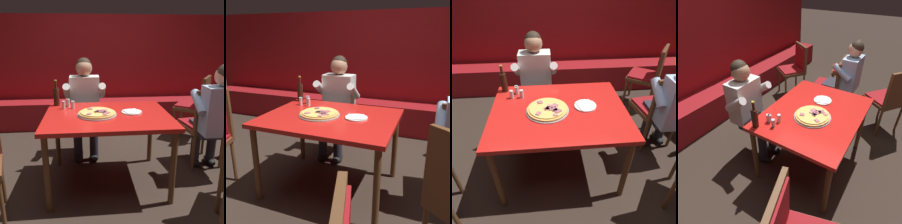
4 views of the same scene
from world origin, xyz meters
TOP-DOWN VIEW (x-y plane):
  - ground_plane at (0.00, 0.00)m, footprint 24.00×24.00m
  - booth_wall_panel at (0.00, 2.18)m, footprint 6.80×0.16m
  - booth_bench at (0.00, 1.86)m, footprint 6.46×0.48m
  - main_dining_table at (0.00, 0.00)m, footprint 1.26×0.98m
  - pizza at (-0.10, -0.02)m, footprint 0.39×0.39m
  - plate_white_paper at (0.25, 0.02)m, footprint 0.21×0.21m
  - beer_bottle at (-0.55, 0.39)m, footprint 0.07×0.07m
  - shaker_red_pepper_flakes at (-0.41, 0.32)m, footprint 0.04×0.04m
  - shaker_parmesan at (-0.42, 0.33)m, footprint 0.04×0.04m
  - shaker_black_pepper at (-0.46, 0.24)m, footprint 0.04×0.04m
  - shaker_oregano at (-0.36, 0.24)m, footprint 0.04×0.04m
  - diner_seated_blue_shirt at (-0.23, 0.74)m, footprint 0.53×0.53m
  - dining_chair_side_aisle at (1.45, 1.12)m, footprint 0.61×0.61m
  - dining_chair_far_left at (1.18, 0.25)m, footprint 0.50×0.50m
  - diner_standing_companion at (1.20, 0.06)m, footprint 0.54×0.54m

SIDE VIEW (x-z plane):
  - ground_plane at x=0.00m, z-range 0.00..0.00m
  - booth_bench at x=0.00m, z-range 0.00..0.46m
  - dining_chair_side_aisle at x=1.45m, z-range 0.09..1.05m
  - dining_chair_far_left at x=1.18m, z-range 0.08..1.06m
  - main_dining_table at x=0.00m, z-range 0.31..1.08m
  - diner_seated_blue_shirt at x=-0.23m, z-range 0.07..1.34m
  - diner_standing_companion at x=1.20m, z-range 0.07..1.34m
  - plate_white_paper at x=0.25m, z-range 0.78..0.80m
  - pizza at x=-0.10m, z-range 0.77..0.82m
  - shaker_red_pepper_flakes at x=-0.41m, z-range 0.77..0.86m
  - shaker_parmesan at x=-0.42m, z-range 0.77..0.86m
  - shaker_black_pepper at x=-0.46m, z-range 0.77..0.86m
  - shaker_oregano at x=-0.36m, z-range 0.77..0.86m
  - beer_bottle at x=-0.55m, z-range 0.74..1.03m
  - booth_wall_panel at x=0.00m, z-range 0.00..1.90m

